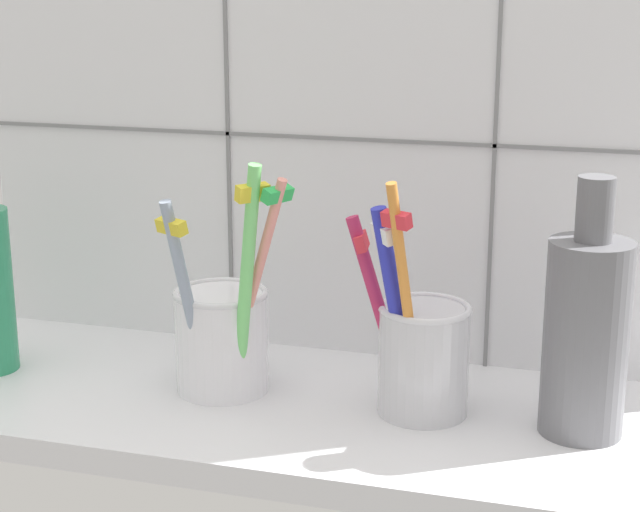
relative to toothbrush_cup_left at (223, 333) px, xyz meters
The scene contains 5 objects.
counter_slab 9.25cm from the toothbrush_cup_left, ahead, with size 64.00×22.00×2.00cm, color silver.
tile_wall_back 21.02cm from the toothbrush_cup_left, 57.25° to the left, with size 64.00×2.20×45.00cm.
toothbrush_cup_left is the anchor object (origin of this frame).
toothbrush_cup_right 14.75cm from the toothbrush_cup_left, ahead, with size 8.78×8.31×17.44cm.
ceramic_vase 26.00cm from the toothbrush_cup_left, ahead, with size 5.65×5.65×17.65cm.
Camera 1 is at (19.88, -67.40, 32.55)cm, focal length 58.91 mm.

